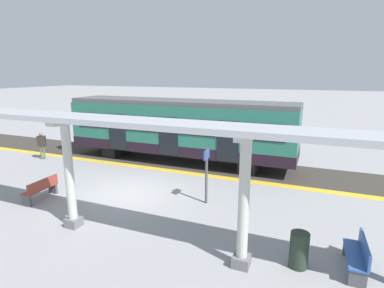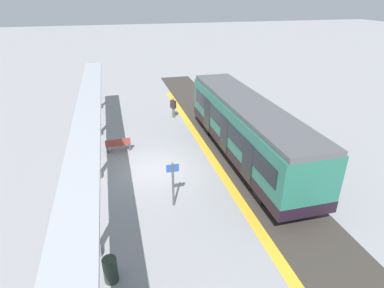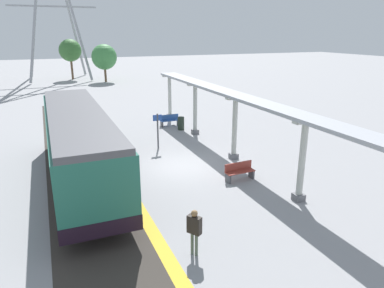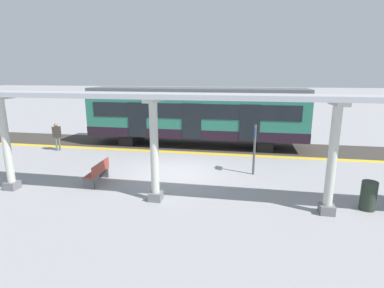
{
  "view_description": "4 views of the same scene",
  "coord_description": "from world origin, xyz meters",
  "px_view_note": "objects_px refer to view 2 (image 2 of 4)",
  "views": [
    {
      "loc": [
        10.18,
        7.11,
        4.93
      ],
      "look_at": [
        -1.68,
        2.21,
        1.95
      ],
      "focal_mm": 28.71,
      "sensor_mm": 36.0,
      "label": 1
    },
    {
      "loc": [
        1.85,
        14.97,
        8.82
      ],
      "look_at": [
        -1.76,
        1.02,
        1.83
      ],
      "focal_mm": 29.38,
      "sensor_mm": 36.0,
      "label": 2
    },
    {
      "loc": [
        -6.34,
        -16.62,
        6.88
      ],
      "look_at": [
        0.49,
        -0.19,
        1.24
      ],
      "focal_mm": 33.11,
      "sensor_mm": 36.0,
      "label": 3
    },
    {
      "loc": [
        12.4,
        2.98,
        4.3
      ],
      "look_at": [
        0.16,
        0.73,
        1.35
      ],
      "focal_mm": 27.87,
      "sensor_mm": 36.0,
      "label": 4
    }
  ],
  "objects_px": {
    "train_near_carriage": "(246,129)",
    "canopy_pillar_third": "(93,147)",
    "canopy_pillar_fourth": "(89,216)",
    "trash_bin": "(110,270)",
    "platform_info_sign": "(173,180)",
    "canopy_pillar_nearest": "(96,87)",
    "bench_mid_platform": "(118,145)",
    "canopy_pillar_second": "(95,110)",
    "passenger_waiting_near_edge": "(173,105)"
  },
  "relations": [
    {
      "from": "canopy_pillar_nearest",
      "to": "canopy_pillar_second",
      "type": "xyz_separation_m",
      "value": [
        0.0,
        5.66,
        0.0
      ]
    },
    {
      "from": "trash_bin",
      "to": "canopy_pillar_fourth",
      "type": "bearing_deg",
      "value": -68.04
    },
    {
      "from": "canopy_pillar_nearest",
      "to": "trash_bin",
      "type": "xyz_separation_m",
      "value": [
        -0.55,
        18.31,
        -1.32
      ]
    },
    {
      "from": "canopy_pillar_third",
      "to": "trash_bin",
      "type": "bearing_deg",
      "value": 94.52
    },
    {
      "from": "passenger_waiting_near_edge",
      "to": "bench_mid_platform",
      "type": "bearing_deg",
      "value": 47.39
    },
    {
      "from": "train_near_carriage",
      "to": "canopy_pillar_third",
      "type": "distance_m",
      "value": 8.32
    },
    {
      "from": "canopy_pillar_second",
      "to": "trash_bin",
      "type": "bearing_deg",
      "value": 92.49
    },
    {
      "from": "train_near_carriage",
      "to": "canopy_pillar_nearest",
      "type": "xyz_separation_m",
      "value": [
        8.32,
        -11.31,
        -0.04
      ]
    },
    {
      "from": "canopy_pillar_second",
      "to": "passenger_waiting_near_edge",
      "type": "height_order",
      "value": "canopy_pillar_second"
    },
    {
      "from": "canopy_pillar_fourth",
      "to": "train_near_carriage",
      "type": "bearing_deg",
      "value": -145.89
    },
    {
      "from": "bench_mid_platform",
      "to": "passenger_waiting_near_edge",
      "type": "height_order",
      "value": "passenger_waiting_near_edge"
    },
    {
      "from": "canopy_pillar_second",
      "to": "canopy_pillar_fourth",
      "type": "xyz_separation_m",
      "value": [
        0.0,
        11.29,
        0.0
      ]
    },
    {
      "from": "canopy_pillar_third",
      "to": "canopy_pillar_fourth",
      "type": "relative_size",
      "value": 1.0
    },
    {
      "from": "platform_info_sign",
      "to": "passenger_waiting_near_edge",
      "type": "relative_size",
      "value": 1.38
    },
    {
      "from": "canopy_pillar_fourth",
      "to": "bench_mid_platform",
      "type": "xyz_separation_m",
      "value": [
        -1.23,
        -8.37,
        -1.35
      ]
    },
    {
      "from": "bench_mid_platform",
      "to": "train_near_carriage",
      "type": "bearing_deg",
      "value": 158.87
    },
    {
      "from": "train_near_carriage",
      "to": "passenger_waiting_near_edge",
      "type": "distance_m",
      "value": 8.03
    },
    {
      "from": "canopy_pillar_second",
      "to": "bench_mid_platform",
      "type": "height_order",
      "value": "canopy_pillar_second"
    },
    {
      "from": "trash_bin",
      "to": "canopy_pillar_second",
      "type": "bearing_deg",
      "value": -87.51
    },
    {
      "from": "canopy_pillar_nearest",
      "to": "bench_mid_platform",
      "type": "distance_m",
      "value": 8.77
    },
    {
      "from": "bench_mid_platform",
      "to": "trash_bin",
      "type": "bearing_deg",
      "value": 86.01
    },
    {
      "from": "canopy_pillar_fourth",
      "to": "trash_bin",
      "type": "height_order",
      "value": "canopy_pillar_fourth"
    },
    {
      "from": "trash_bin",
      "to": "train_near_carriage",
      "type": "bearing_deg",
      "value": -137.98
    },
    {
      "from": "canopy_pillar_nearest",
      "to": "bench_mid_platform",
      "type": "bearing_deg",
      "value": 98.16
    },
    {
      "from": "canopy_pillar_third",
      "to": "canopy_pillar_second",
      "type": "bearing_deg",
      "value": -90.0
    },
    {
      "from": "train_near_carriage",
      "to": "canopy_pillar_nearest",
      "type": "bearing_deg",
      "value": -53.68
    },
    {
      "from": "train_near_carriage",
      "to": "trash_bin",
      "type": "bearing_deg",
      "value": 42.02
    },
    {
      "from": "canopy_pillar_third",
      "to": "bench_mid_platform",
      "type": "xyz_separation_m",
      "value": [
        -1.23,
        -2.78,
        -1.35
      ]
    },
    {
      "from": "canopy_pillar_third",
      "to": "trash_bin",
      "type": "xyz_separation_m",
      "value": [
        -0.55,
        6.96,
        -1.32
      ]
    },
    {
      "from": "canopy_pillar_third",
      "to": "canopy_pillar_fourth",
      "type": "distance_m",
      "value": 5.59
    },
    {
      "from": "bench_mid_platform",
      "to": "platform_info_sign",
      "type": "bearing_deg",
      "value": 109.57
    },
    {
      "from": "canopy_pillar_third",
      "to": "passenger_waiting_near_edge",
      "type": "relative_size",
      "value": 2.21
    },
    {
      "from": "trash_bin",
      "to": "passenger_waiting_near_edge",
      "type": "relative_size",
      "value": 0.6
    },
    {
      "from": "canopy_pillar_second",
      "to": "trash_bin",
      "type": "distance_m",
      "value": 12.73
    },
    {
      "from": "canopy_pillar_third",
      "to": "canopy_pillar_fourth",
      "type": "height_order",
      "value": "same"
    },
    {
      "from": "canopy_pillar_fourth",
      "to": "platform_info_sign",
      "type": "relative_size",
      "value": 1.61
    },
    {
      "from": "trash_bin",
      "to": "platform_info_sign",
      "type": "bearing_deg",
      "value": -128.71
    },
    {
      "from": "canopy_pillar_nearest",
      "to": "canopy_pillar_third",
      "type": "relative_size",
      "value": 1.0
    },
    {
      "from": "bench_mid_platform",
      "to": "canopy_pillar_nearest",
      "type": "bearing_deg",
      "value": -81.84
    },
    {
      "from": "canopy_pillar_third",
      "to": "train_near_carriage",
      "type": "bearing_deg",
      "value": -179.75
    },
    {
      "from": "trash_bin",
      "to": "platform_info_sign",
      "type": "distance_m",
      "value": 4.66
    },
    {
      "from": "canopy_pillar_nearest",
      "to": "platform_info_sign",
      "type": "relative_size",
      "value": 1.61
    },
    {
      "from": "canopy_pillar_fourth",
      "to": "trash_bin",
      "type": "xyz_separation_m",
      "value": [
        -0.55,
        1.37,
        -1.32
      ]
    },
    {
      "from": "canopy_pillar_second",
      "to": "bench_mid_platform",
      "type": "xyz_separation_m",
      "value": [
        -1.23,
        2.92,
        -1.35
      ]
    },
    {
      "from": "platform_info_sign",
      "to": "bench_mid_platform",
      "type": "bearing_deg",
      "value": -70.43
    },
    {
      "from": "platform_info_sign",
      "to": "canopy_pillar_nearest",
      "type": "bearing_deg",
      "value": -76.94
    },
    {
      "from": "train_near_carriage",
      "to": "canopy_pillar_fourth",
      "type": "xyz_separation_m",
      "value": [
        8.32,
        5.63,
        -0.04
      ]
    },
    {
      "from": "trash_bin",
      "to": "platform_info_sign",
      "type": "height_order",
      "value": "platform_info_sign"
    },
    {
      "from": "canopy_pillar_second",
      "to": "passenger_waiting_near_edge",
      "type": "xyz_separation_m",
      "value": [
        -5.63,
        -1.86,
        -0.79
      ]
    },
    {
      "from": "canopy_pillar_fourth",
      "to": "bench_mid_platform",
      "type": "relative_size",
      "value": 2.32
    }
  ]
}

